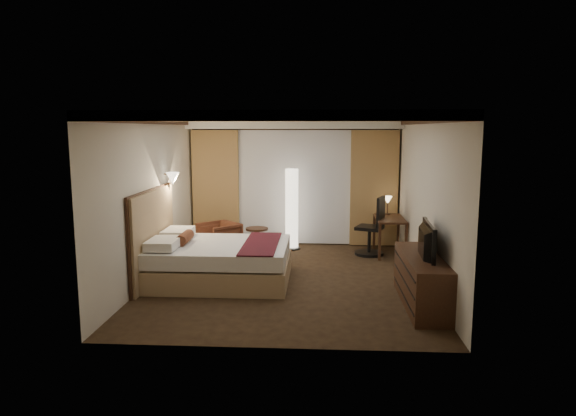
# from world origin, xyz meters

# --- Properties ---
(floor) EXTENTS (4.50, 5.50, 0.01)m
(floor) POSITION_xyz_m (0.00, 0.00, 0.00)
(floor) COLOR black
(floor) RESTS_ON ground
(ceiling) EXTENTS (4.50, 5.50, 0.01)m
(ceiling) POSITION_xyz_m (0.00, 0.00, 2.70)
(ceiling) COLOR white
(ceiling) RESTS_ON back_wall
(back_wall) EXTENTS (4.50, 0.02, 2.70)m
(back_wall) POSITION_xyz_m (0.00, 2.75, 1.35)
(back_wall) COLOR beige
(back_wall) RESTS_ON floor
(left_wall) EXTENTS (0.02, 5.50, 2.70)m
(left_wall) POSITION_xyz_m (-2.25, 0.00, 1.35)
(left_wall) COLOR beige
(left_wall) RESTS_ON floor
(right_wall) EXTENTS (0.02, 5.50, 2.70)m
(right_wall) POSITION_xyz_m (2.25, 0.00, 1.35)
(right_wall) COLOR beige
(right_wall) RESTS_ON floor
(crown_molding) EXTENTS (4.50, 5.50, 0.12)m
(crown_molding) POSITION_xyz_m (0.00, 0.00, 2.64)
(crown_molding) COLOR black
(crown_molding) RESTS_ON ceiling
(soffit) EXTENTS (4.50, 0.50, 0.20)m
(soffit) POSITION_xyz_m (0.00, 2.50, 2.60)
(soffit) COLOR white
(soffit) RESTS_ON ceiling
(curtain_sheer) EXTENTS (2.48, 0.04, 2.45)m
(curtain_sheer) POSITION_xyz_m (0.00, 2.67, 1.25)
(curtain_sheer) COLOR silver
(curtain_sheer) RESTS_ON back_wall
(curtain_left_drape) EXTENTS (1.00, 0.14, 2.45)m
(curtain_left_drape) POSITION_xyz_m (-1.70, 2.61, 1.25)
(curtain_left_drape) COLOR tan
(curtain_left_drape) RESTS_ON back_wall
(curtain_right_drape) EXTENTS (1.00, 0.14, 2.45)m
(curtain_right_drape) POSITION_xyz_m (1.70, 2.61, 1.25)
(curtain_right_drape) COLOR tan
(curtain_right_drape) RESTS_ON back_wall
(wall_sconce) EXTENTS (0.24, 0.24, 0.24)m
(wall_sconce) POSITION_xyz_m (-2.09, 0.70, 1.62)
(wall_sconce) COLOR white
(wall_sconce) RESTS_ON left_wall
(bed) EXTENTS (2.23, 1.74, 0.65)m
(bed) POSITION_xyz_m (-1.08, -0.17, 0.33)
(bed) COLOR white
(bed) RESTS_ON floor
(headboard) EXTENTS (0.12, 2.04, 1.50)m
(headboard) POSITION_xyz_m (-2.20, -0.17, 0.75)
(headboard) COLOR tan
(headboard) RESTS_ON floor
(armchair) EXTENTS (0.94, 0.95, 0.71)m
(armchair) POSITION_xyz_m (-1.47, 1.69, 0.36)
(armchair) COLOR #512A18
(armchair) RESTS_ON floor
(side_table) EXTENTS (0.46, 0.46, 0.51)m
(side_table) POSITION_xyz_m (-0.72, 1.88, 0.25)
(side_table) COLOR black
(side_table) RESTS_ON floor
(floor_lamp) EXTENTS (0.36, 0.36, 1.70)m
(floor_lamp) POSITION_xyz_m (-0.03, 2.21, 0.85)
(floor_lamp) COLOR white
(floor_lamp) RESTS_ON floor
(desk) EXTENTS (0.55, 1.09, 0.75)m
(desk) POSITION_xyz_m (1.95, 1.85, 0.38)
(desk) COLOR black
(desk) RESTS_ON floor
(desk_lamp) EXTENTS (0.18, 0.18, 0.34)m
(desk_lamp) POSITION_xyz_m (1.95, 2.25, 0.92)
(desk_lamp) COLOR #FFD899
(desk_lamp) RESTS_ON desk
(office_chair) EXTENTS (0.75, 0.75, 1.19)m
(office_chair) POSITION_xyz_m (1.55, 1.80, 0.60)
(office_chair) COLOR black
(office_chair) RESTS_ON floor
(dresser) EXTENTS (0.50, 1.86, 0.72)m
(dresser) POSITION_xyz_m (2.00, -1.16, 0.36)
(dresser) COLOR black
(dresser) RESTS_ON floor
(television) EXTENTS (0.67, 1.08, 0.14)m
(television) POSITION_xyz_m (1.97, -1.16, 1.02)
(television) COLOR black
(television) RESTS_ON dresser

